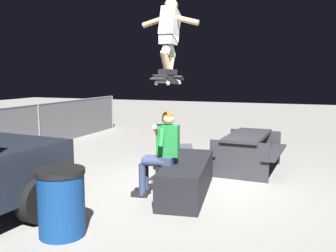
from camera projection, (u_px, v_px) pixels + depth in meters
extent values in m
plane|color=gray|center=(186.00, 188.00, 6.37)|extent=(40.00, 40.00, 0.00)
cube|color=black|center=(187.00, 177.00, 6.04)|extent=(2.05, 0.90, 0.55)
cube|color=#2D3856|center=(168.00, 160.00, 5.82)|extent=(0.32, 0.20, 0.12)
cube|color=#1E7233|center=(168.00, 141.00, 5.77)|extent=(0.24, 0.36, 0.50)
sphere|color=tan|center=(168.00, 118.00, 5.73)|extent=(0.20, 0.20, 0.20)
sphere|color=brown|center=(168.00, 117.00, 5.72)|extent=(0.19, 0.19, 0.19)
cylinder|color=#1E7233|center=(161.00, 138.00, 5.58)|extent=(0.20, 0.10, 0.29)
cylinder|color=tan|center=(156.00, 130.00, 5.67)|extent=(0.24, 0.10, 0.19)
cylinder|color=#1E7233|center=(167.00, 134.00, 5.97)|extent=(0.20, 0.10, 0.29)
cylinder|color=tan|center=(160.00, 128.00, 5.90)|extent=(0.24, 0.10, 0.19)
cylinder|color=#2D3856|center=(154.00, 162.00, 5.78)|extent=(0.19, 0.42, 0.14)
cylinder|color=#2D3856|center=(142.00, 179.00, 5.86)|extent=(0.11, 0.11, 0.51)
cube|color=black|center=(139.00, 194.00, 5.91)|extent=(0.13, 0.27, 0.08)
cylinder|color=#2D3856|center=(157.00, 159.00, 5.95)|extent=(0.19, 0.42, 0.14)
cylinder|color=#2D3856|center=(145.00, 176.00, 6.03)|extent=(0.11, 0.11, 0.51)
cube|color=black|center=(143.00, 191.00, 6.08)|extent=(0.13, 0.27, 0.08)
cube|color=black|center=(168.00, 80.00, 5.49)|extent=(0.80, 0.23, 0.15)
cube|color=black|center=(177.00, 78.00, 5.91)|extent=(0.12, 0.20, 0.07)
cube|color=black|center=(158.00, 78.00, 5.06)|extent=(0.13, 0.20, 0.04)
cube|color=#99999E|center=(174.00, 81.00, 5.75)|extent=(0.07, 0.16, 0.04)
cylinder|color=white|center=(168.00, 82.00, 5.79)|extent=(0.06, 0.03, 0.05)
cylinder|color=white|center=(179.00, 83.00, 5.73)|extent=(0.06, 0.03, 0.05)
cube|color=#99999E|center=(162.00, 82.00, 5.23)|extent=(0.07, 0.16, 0.04)
cylinder|color=white|center=(156.00, 83.00, 5.26)|extent=(0.06, 0.03, 0.05)
cylinder|color=white|center=(168.00, 83.00, 5.20)|extent=(0.06, 0.03, 0.05)
cube|color=black|center=(172.00, 72.00, 5.64)|extent=(0.26, 0.11, 0.08)
cube|color=black|center=(164.00, 72.00, 5.30)|extent=(0.26, 0.11, 0.08)
cylinder|color=tan|center=(171.00, 61.00, 5.57)|extent=(0.24, 0.11, 0.31)
cylinder|color=slate|center=(169.00, 48.00, 5.47)|extent=(0.34, 0.14, 0.33)
cylinder|color=tan|center=(165.00, 61.00, 5.33)|extent=(0.24, 0.11, 0.31)
cylinder|color=slate|center=(167.00, 47.00, 5.37)|extent=(0.34, 0.14, 0.33)
cube|color=slate|center=(168.00, 40.00, 5.41)|extent=(0.31, 0.21, 0.12)
cube|color=silver|center=(170.00, 24.00, 5.45)|extent=(0.46, 0.24, 0.52)
sphere|color=tan|center=(171.00, 5.00, 5.47)|extent=(0.20, 0.20, 0.20)
cylinder|color=tan|center=(156.00, 21.00, 5.53)|extent=(0.10, 0.45, 0.19)
cylinder|color=tan|center=(185.00, 20.00, 5.39)|extent=(0.10, 0.45, 0.19)
cube|color=#38383D|center=(178.00, 158.00, 8.56)|extent=(1.25, 1.17, 0.06)
cube|color=#38383D|center=(178.00, 155.00, 8.55)|extent=(1.22, 1.15, 0.36)
cube|color=#38383D|center=(163.00, 154.00, 8.67)|extent=(0.81, 0.44, 0.17)
cube|color=#38383D|center=(192.00, 157.00, 8.43)|extent=(0.81, 0.44, 0.17)
cube|color=#28282D|center=(248.00, 135.00, 7.47)|extent=(1.74, 0.81, 0.06)
cube|color=#28282D|center=(221.00, 148.00, 7.74)|extent=(1.71, 0.35, 0.04)
cube|color=#28282D|center=(275.00, 152.00, 7.29)|extent=(1.71, 0.35, 0.04)
cube|color=#28282D|center=(255.00, 146.00, 8.22)|extent=(0.13, 1.10, 0.72)
cube|color=#28282D|center=(239.00, 161.00, 6.83)|extent=(0.13, 1.10, 0.72)
cylinder|color=navy|center=(62.00, 205.00, 4.45)|extent=(0.56, 0.56, 0.77)
cylinder|color=black|center=(60.00, 172.00, 4.40)|extent=(0.58, 0.58, 0.06)
cylinder|color=slate|center=(39.00, 126.00, 9.77)|extent=(0.05, 0.05, 1.17)
cylinder|color=slate|center=(112.00, 112.00, 13.48)|extent=(0.05, 0.05, 1.17)
cylinder|color=black|center=(37.00, 200.00, 4.85)|extent=(0.62, 0.28, 0.60)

